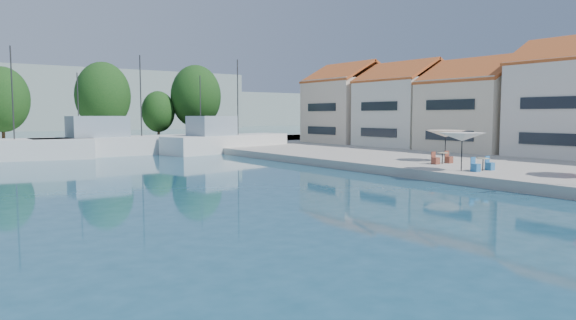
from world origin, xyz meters
TOP-DOWN VIEW (x-y plane):
  - quay_right at (22.00, 30.00)m, footprint 32.00×92.00m
  - quay_far at (-8.00, 67.00)m, footprint 90.00×16.00m
  - hill_east at (40.00, 180.00)m, footprint 140.00×40.00m
  - building_04 at (24.00, 33.00)m, footprint 9.00×8.80m
  - building_05 at (24.00, 42.00)m, footprint 8.40×8.80m
  - building_06 at (24.00, 51.00)m, footprint 9.00×8.80m
  - trawler_03 at (-2.73, 54.42)m, footprint 17.25×4.93m
  - trawler_04 at (7.51, 51.95)m, footprint 15.26×7.45m
  - tree_05 at (-11.17, 69.71)m, footprint 5.90×5.90m
  - tree_06 at (-0.33, 68.88)m, footprint 6.62×6.62m
  - tree_07 at (7.25, 70.43)m, footprint 4.40×4.40m
  - tree_08 at (12.05, 68.89)m, footprint 6.82×6.82m
  - umbrella_white at (7.75, 22.84)m, footprint 2.74×2.74m
  - umbrella_cream at (12.33, 27.60)m, footprint 2.89×2.89m
  - cafe_table_02 at (8.71, 22.05)m, footprint 1.82×0.70m
  - cafe_table_03 at (10.43, 26.34)m, footprint 1.82×0.70m

SIDE VIEW (x-z plane):
  - quay_right at x=22.00m, z-range 0.00..0.60m
  - quay_far at x=-8.00m, z-range 0.00..0.60m
  - cafe_table_02 at x=8.71m, z-range 0.51..1.27m
  - cafe_table_03 at x=10.43m, z-range 0.51..1.27m
  - trawler_03 at x=-2.73m, z-range -4.03..6.17m
  - trawler_04 at x=7.51m, z-range -4.03..6.17m
  - umbrella_cream at x=12.33m, z-range 1.46..3.67m
  - umbrella_white at x=7.75m, z-range 1.48..3.74m
  - tree_07 at x=7.25m, z-range 1.10..7.60m
  - building_04 at x=24.00m, z-range 0.42..9.62m
  - building_05 at x=24.00m, z-range 0.41..10.11m
  - building_06 at x=24.00m, z-range 0.40..10.60m
  - tree_05 at x=-11.17m, z-range 1.27..10.01m
  - hill_east at x=40.00m, z-range 0.00..12.00m
  - tree_06 at x=-0.33m, z-range 1.36..11.15m
  - tree_08 at x=12.05m, z-range 1.38..11.47m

